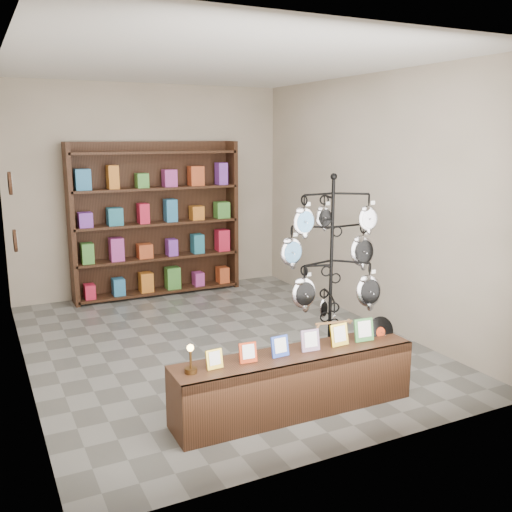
{
  "coord_description": "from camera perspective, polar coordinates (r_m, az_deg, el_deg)",
  "views": [
    {
      "loc": [
        -2.32,
        -5.6,
        2.29
      ],
      "look_at": [
        -0.04,
        -1.0,
        1.2
      ],
      "focal_mm": 40.0,
      "sensor_mm": 36.0,
      "label": 1
    }
  ],
  "objects": [
    {
      "name": "ground",
      "position": [
        6.48,
        -3.7,
        -8.7
      ],
      "size": [
        5.0,
        5.0,
        0.0
      ],
      "primitive_type": "plane",
      "color": "slate",
      "rests_on": "ground"
    },
    {
      "name": "room_envelope",
      "position": [
        6.07,
        -3.93,
        7.86
      ],
      "size": [
        5.0,
        5.0,
        5.0
      ],
      "color": "#BEAD99",
      "rests_on": "ground"
    },
    {
      "name": "display_tree",
      "position": [
        5.42,
        7.55,
        -0.48
      ],
      "size": [
        1.03,
        1.01,
        1.95
      ],
      "rotation": [
        0.0,
        0.0,
        -0.28
      ],
      "color": "black",
      "rests_on": "ground"
    },
    {
      "name": "front_shelf",
      "position": [
        4.9,
        3.89,
        -12.47
      ],
      "size": [
        2.11,
        0.46,
        0.74
      ],
      "rotation": [
        0.0,
        0.0,
        -0.02
      ],
      "color": "black",
      "rests_on": "ground"
    },
    {
      "name": "back_shelving",
      "position": [
        8.32,
        -9.94,
        3.13
      ],
      "size": [
        2.42,
        0.36,
        2.2
      ],
      "color": "black",
      "rests_on": "ground"
    },
    {
      "name": "wall_clocks",
      "position": [
        6.45,
        -23.17,
        4.03
      ],
      "size": [
        0.03,
        0.24,
        0.84
      ],
      "color": "black",
      "rests_on": "ground"
    }
  ]
}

